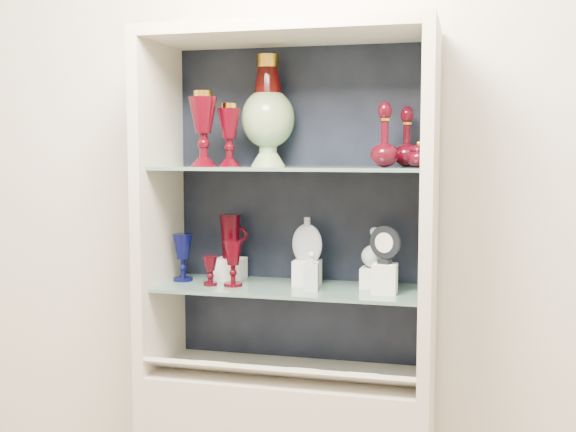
% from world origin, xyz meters
% --- Properties ---
extents(wall_back, '(3.50, 0.02, 2.80)m').
position_xyz_m(wall_back, '(0.00, 1.75, 1.40)').
color(wall_back, silver).
rests_on(wall_back, ground).
extents(cabinet_back_panel, '(0.98, 0.02, 1.15)m').
position_xyz_m(cabinet_back_panel, '(0.00, 1.72, 1.32)').
color(cabinet_back_panel, black).
rests_on(cabinet_back_panel, cabinet_base).
extents(cabinet_side_left, '(0.04, 0.40, 1.15)m').
position_xyz_m(cabinet_side_left, '(-0.48, 1.53, 1.32)').
color(cabinet_side_left, beige).
rests_on(cabinet_side_left, cabinet_base).
extents(cabinet_side_right, '(0.04, 0.40, 1.15)m').
position_xyz_m(cabinet_side_right, '(0.48, 1.53, 1.32)').
color(cabinet_side_right, beige).
rests_on(cabinet_side_right, cabinet_base).
extents(cabinet_top_cap, '(1.00, 0.40, 0.04)m').
position_xyz_m(cabinet_top_cap, '(0.00, 1.53, 1.92)').
color(cabinet_top_cap, beige).
rests_on(cabinet_top_cap, cabinet_side_left).
extents(shelf_lower, '(0.92, 0.34, 0.01)m').
position_xyz_m(shelf_lower, '(0.00, 1.55, 1.04)').
color(shelf_lower, slate).
rests_on(shelf_lower, cabinet_side_left).
extents(shelf_upper, '(0.92, 0.34, 0.01)m').
position_xyz_m(shelf_upper, '(0.00, 1.55, 1.46)').
color(shelf_upper, slate).
rests_on(shelf_upper, cabinet_side_left).
extents(label_ledge, '(0.92, 0.17, 0.09)m').
position_xyz_m(label_ledge, '(0.00, 1.42, 0.78)').
color(label_ledge, beige).
rests_on(label_ledge, cabinet_base).
extents(label_card_0, '(0.10, 0.06, 0.03)m').
position_xyz_m(label_card_0, '(0.09, 1.42, 0.80)').
color(label_card_0, white).
rests_on(label_card_0, label_ledge).
extents(label_card_1, '(0.10, 0.06, 0.03)m').
position_xyz_m(label_card_1, '(-0.23, 1.42, 0.80)').
color(label_card_1, white).
rests_on(label_card_1, label_ledge).
extents(label_card_2, '(0.10, 0.06, 0.03)m').
position_xyz_m(label_card_2, '(0.29, 1.42, 0.80)').
color(label_card_2, white).
rests_on(label_card_2, label_ledge).
extents(pedestal_lamp_left, '(0.11, 0.11, 0.26)m').
position_xyz_m(pedestal_lamp_left, '(-0.29, 1.49, 1.60)').
color(pedestal_lamp_left, '#43010A').
rests_on(pedestal_lamp_left, shelf_upper).
extents(pedestal_lamp_right, '(0.10, 0.10, 0.22)m').
position_xyz_m(pedestal_lamp_right, '(-0.22, 1.55, 1.58)').
color(pedestal_lamp_right, '#43010A').
rests_on(pedestal_lamp_right, shelf_upper).
extents(enamel_urn, '(0.23, 0.23, 0.39)m').
position_xyz_m(enamel_urn, '(-0.10, 1.63, 1.67)').
color(enamel_urn, '#0B4721').
rests_on(enamel_urn, shelf_upper).
extents(ruby_decanter_a, '(0.10, 0.10, 0.24)m').
position_xyz_m(ruby_decanter_a, '(0.33, 1.54, 1.59)').
color(ruby_decanter_a, '#42050F').
rests_on(ruby_decanter_a, shelf_upper).
extents(ruby_decanter_b, '(0.12, 0.12, 0.22)m').
position_xyz_m(ruby_decanter_b, '(0.39, 1.64, 1.58)').
color(ruby_decanter_b, '#42050F').
rests_on(ruby_decanter_b, shelf_upper).
extents(lidded_bowl, '(0.09, 0.09, 0.09)m').
position_xyz_m(lidded_bowl, '(0.44, 1.56, 1.51)').
color(lidded_bowl, '#42050F').
rests_on(lidded_bowl, shelf_upper).
extents(cobalt_goblet, '(0.09, 0.09, 0.17)m').
position_xyz_m(cobalt_goblet, '(-0.40, 1.56, 1.14)').
color(cobalt_goblet, '#070942').
rests_on(cobalt_goblet, shelf_lower).
extents(ruby_goblet_tall, '(0.08, 0.08, 0.16)m').
position_xyz_m(ruby_goblet_tall, '(-0.19, 1.51, 1.13)').
color(ruby_goblet_tall, '#43010A').
rests_on(ruby_goblet_tall, shelf_lower).
extents(ruby_goblet_small, '(0.06, 0.06, 0.10)m').
position_xyz_m(ruby_goblet_small, '(-0.28, 1.50, 1.10)').
color(ruby_goblet_small, '#42050F').
rests_on(ruby_goblet_small, shelf_lower).
extents(riser_ruby_pitcher, '(0.10, 0.10, 0.08)m').
position_xyz_m(riser_ruby_pitcher, '(-0.24, 1.62, 1.09)').
color(riser_ruby_pitcher, silver).
rests_on(riser_ruby_pitcher, shelf_lower).
extents(ruby_pitcher, '(0.12, 0.08, 0.16)m').
position_xyz_m(ruby_pitcher, '(-0.24, 1.62, 1.21)').
color(ruby_pitcher, '#43010A').
rests_on(ruby_pitcher, riser_ruby_pitcher).
extents(clear_square_bottle, '(0.05, 0.05, 0.14)m').
position_xyz_m(clear_square_bottle, '(0.09, 1.49, 1.12)').
color(clear_square_bottle, '#ACB9C6').
rests_on(clear_square_bottle, shelf_lower).
extents(riser_flat_flask, '(0.09, 0.09, 0.09)m').
position_xyz_m(riser_flat_flask, '(0.06, 1.58, 1.09)').
color(riser_flat_flask, silver).
rests_on(riser_flat_flask, shelf_lower).
extents(flat_flask, '(0.12, 0.06, 0.16)m').
position_xyz_m(flat_flask, '(0.06, 1.58, 1.22)').
color(flat_flask, '#A5AAB8').
rests_on(flat_flask, riser_flat_flask).
extents(riser_clear_round_decanter, '(0.09, 0.09, 0.07)m').
position_xyz_m(riser_clear_round_decanter, '(0.29, 1.60, 1.08)').
color(riser_clear_round_decanter, silver).
rests_on(riser_clear_round_decanter, shelf_lower).
extents(clear_round_decanter, '(0.11, 0.11, 0.13)m').
position_xyz_m(clear_round_decanter, '(0.29, 1.60, 1.19)').
color(clear_round_decanter, '#ACB9C6').
rests_on(clear_round_decanter, riser_clear_round_decanter).
extents(riser_cameo_medallion, '(0.08, 0.08, 0.10)m').
position_xyz_m(riser_cameo_medallion, '(0.34, 1.51, 1.10)').
color(riser_cameo_medallion, silver).
rests_on(riser_cameo_medallion, shelf_lower).
extents(cameo_medallion, '(0.12, 0.08, 0.13)m').
position_xyz_m(cameo_medallion, '(0.34, 1.51, 1.22)').
color(cameo_medallion, black).
rests_on(cameo_medallion, riser_cameo_medallion).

